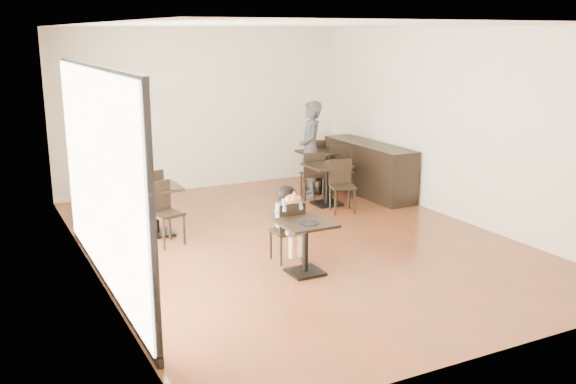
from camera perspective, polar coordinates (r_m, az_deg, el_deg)
floor at (r=9.82m, az=0.79°, el=-4.39°), size 6.00×8.00×0.01m
ceiling at (r=9.32m, az=0.86°, el=14.63°), size 6.00×8.00×0.01m
wall_back at (r=13.07m, az=-7.50°, el=7.30°), size 6.00×0.01×3.20m
wall_front at (r=6.27m, az=18.25°, el=-0.56°), size 6.00×0.01×3.20m
wall_left at (r=8.47m, az=-17.42°, el=3.17°), size 0.01×8.00×3.20m
wall_right at (r=11.15m, az=14.64°, el=5.83°), size 0.01×8.00×3.20m
storefront_window at (r=8.04m, az=-16.48°, el=1.22°), size 0.04×4.50×2.60m
child_table at (r=8.43m, az=1.56°, el=-4.98°), size 0.67×0.67×0.71m
child_chair at (r=8.87m, az=-0.15°, el=-3.51°), size 0.39×0.39×0.86m
child at (r=8.84m, az=-0.15°, el=-2.83°), size 0.39×0.54×1.08m
plate at (r=8.24m, az=1.91°, el=-2.79°), size 0.24×0.24×0.01m
pizza_slice at (r=8.57m, az=0.43°, el=-0.63°), size 0.25×0.19×0.06m
adult_patron at (r=12.28m, az=2.02°, el=3.79°), size 0.67×0.79×1.85m
cafe_table_mid at (r=11.79m, az=3.46°, el=0.65°), size 0.89×0.89×0.76m
cafe_table_left at (r=10.23m, az=-11.65°, el=-1.63°), size 0.94×0.94×0.79m
cafe_table_back at (r=12.82m, az=2.89°, el=1.85°), size 1.00×1.00×0.81m
chair_mid_a at (r=12.24m, az=2.16°, el=1.54°), size 0.51×0.51×0.92m
chair_mid_b at (r=11.32m, az=4.88°, el=0.46°), size 0.51×0.51×0.92m
chair_left_a at (r=10.72m, az=-12.47°, el=-0.50°), size 0.54×0.54×0.95m
chair_left_b at (r=9.70m, az=-10.78°, el=-1.96°), size 0.54×0.54×0.95m
chair_back_a at (r=13.35m, az=2.32°, el=2.71°), size 0.57×0.57×0.97m
chair_back_b at (r=12.43m, az=4.82°, el=1.82°), size 0.57×0.57×0.97m
service_counter at (r=12.68m, az=7.16°, el=2.06°), size 0.60×2.40×1.00m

